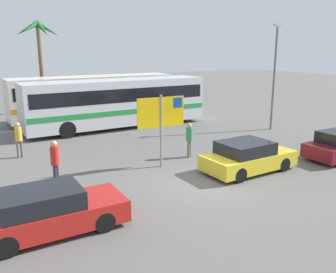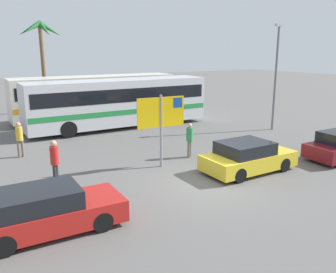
# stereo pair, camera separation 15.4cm
# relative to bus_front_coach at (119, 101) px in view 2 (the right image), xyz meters

# --- Properties ---
(ground) EXTENTS (120.00, 120.00, 0.00)m
(ground) POSITION_rel_bus_front_coach_xyz_m (-1.04, -11.33, -1.78)
(ground) COLOR #605E5B
(bus_front_coach) EXTENTS (12.01, 2.62, 3.17)m
(bus_front_coach) POSITION_rel_bus_front_coach_xyz_m (0.00, 0.00, 0.00)
(bus_front_coach) COLOR silver
(bus_front_coach) RESTS_ON ground
(bus_rear_coach) EXTENTS (12.01, 2.62, 3.17)m
(bus_rear_coach) POSITION_rel_bus_front_coach_xyz_m (-0.26, 3.74, 0.00)
(bus_rear_coach) COLOR silver
(bus_rear_coach) RESTS_ON ground
(ferry_sign) EXTENTS (2.20, 0.21, 3.20)m
(ferry_sign) POSITION_rel_bus_front_coach_xyz_m (-1.58, -8.56, 0.54)
(ferry_sign) COLOR gray
(ferry_sign) RESTS_ON ground
(car_red) EXTENTS (4.19, 1.77, 1.32)m
(car_red) POSITION_rel_bus_front_coach_xyz_m (-7.29, -11.99, -1.15)
(car_red) COLOR red
(car_red) RESTS_ON ground
(car_yellow) EXTENTS (4.07, 1.89, 1.32)m
(car_yellow) POSITION_rel_bus_front_coach_xyz_m (1.20, -11.00, -1.15)
(car_yellow) COLOR yellow
(car_yellow) RESTS_ON ground
(pedestrian_near_sign) EXTENTS (0.32, 0.32, 1.72)m
(pedestrian_near_sign) POSITION_rel_bus_front_coach_xyz_m (-6.77, -3.86, -0.77)
(pedestrian_near_sign) COLOR #706656
(pedestrian_near_sign) RESTS_ON ground
(pedestrian_crossing_lot) EXTENTS (0.32, 0.32, 1.80)m
(pedestrian_crossing_lot) POSITION_rel_bus_front_coach_xyz_m (-6.23, -8.57, -0.72)
(pedestrian_crossing_lot) COLOR #2D2D33
(pedestrian_crossing_lot) RESTS_ON ground
(pedestrian_by_bus) EXTENTS (0.32, 0.32, 1.67)m
(pedestrian_by_bus) POSITION_rel_bus_front_coach_xyz_m (0.24, -8.03, -0.80)
(pedestrian_by_bus) COLOR #706656
(pedestrian_by_bus) RESTS_ON ground
(lamp_post_right_side) EXTENTS (0.56, 0.20, 6.61)m
(lamp_post_right_side) POSITION_rel_bus_front_coach_xyz_m (8.31, -5.67, 1.84)
(lamp_post_right_side) COLOR slate
(lamp_post_right_side) RESTS_ON ground
(palm_tree_seaside) EXTENTS (3.49, 3.54, 7.27)m
(palm_tree_seaside) POSITION_rel_bus_front_coach_xyz_m (-2.93, 8.46, 3.96)
(palm_tree_seaside) COLOR brown
(palm_tree_seaside) RESTS_ON ground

